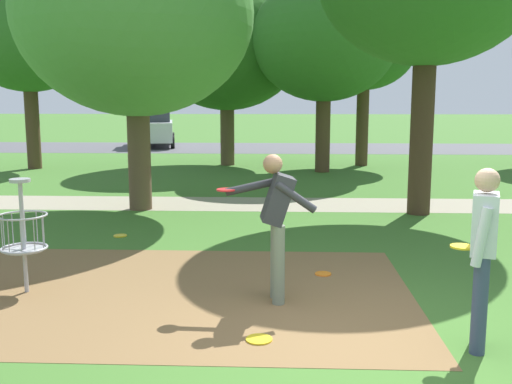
{
  "coord_description": "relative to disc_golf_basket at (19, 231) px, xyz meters",
  "views": [
    {
      "loc": [
        -0.71,
        -5.42,
        2.33
      ],
      "look_at": [
        -1.07,
        2.88,
        1.0
      ],
      "focal_mm": 41.4,
      "sensor_mm": 36.0,
      "label": 1
    }
  ],
  "objects": [
    {
      "name": "tree_mid_center",
      "position": [
        5.91,
        13.81,
        3.31
      ],
      "size": [
        3.57,
        3.57,
        5.61
      ],
      "color": "#4C3823",
      "rests_on": "ground"
    },
    {
      "name": "tree_near_right",
      "position": [
        4.43,
        11.95,
        3.35
      ],
      "size": [
        4.52,
        4.52,
        6.05
      ],
      "color": "#4C3823",
      "rests_on": "ground"
    },
    {
      "name": "frisbee_near_basket",
      "position": [
        2.93,
        -1.33,
        -0.74
      ],
      "size": [
        0.26,
        0.26,
        0.02
      ],
      "primitive_type": "cylinder",
      "color": "gold",
      "rests_on": "ground"
    },
    {
      "name": "tree_mid_right",
      "position": [
        -5.06,
        12.41,
        3.55
      ],
      "size": [
        4.28,
        4.28,
        6.15
      ],
      "color": "#4C3823",
      "rests_on": "ground"
    },
    {
      "name": "disc_golf_basket",
      "position": [
        0.0,
        0.0,
        0.0
      ],
      "size": [
        0.98,
        0.58,
        1.39
      ],
      "color": "#9E9EA3",
      "rests_on": "ground"
    },
    {
      "name": "gravel_path",
      "position": [
        3.84,
        6.1,
        -0.75
      ],
      "size": [
        40.0,
        1.75,
        0.0
      ],
      "primitive_type": "cube",
      "color": "gray",
      "rests_on": "ground"
    },
    {
      "name": "player_waiting_left",
      "position": [
        4.98,
        -1.43,
        0.21
      ],
      "size": [
        0.44,
        0.5,
        1.71
      ],
      "color": "#384260",
      "rests_on": "ground"
    },
    {
      "name": "tree_far_left",
      "position": [
        0.17,
        5.41,
        3.22
      ],
      "size": [
        4.81,
        4.81,
        6.04
      ],
      "color": "brown",
      "rests_on": "ground"
    },
    {
      "name": "frisbee_mid_grass",
      "position": [
        0.4,
        2.93,
        -0.74
      ],
      "size": [
        0.22,
        0.22,
        0.02
      ],
      "primitive_type": "cylinder",
      "color": "gold",
      "rests_on": "ground"
    },
    {
      "name": "ground_plane",
      "position": [
        3.84,
        -1.33,
        -0.75
      ],
      "size": [
        160.0,
        160.0,
        0.0
      ],
      "primitive_type": "plane",
      "color": "#3D6B28"
    },
    {
      "name": "tree_far_center",
      "position": [
        1.25,
        13.77,
        3.33
      ],
      "size": [
        5.18,
        5.18,
        6.3
      ],
      "color": "brown",
      "rests_on": "ground"
    },
    {
      "name": "player_foreground_watching",
      "position": [
        3.08,
        -0.18,
        0.23
      ],
      "size": [
        1.15,
        0.42,
        1.71
      ],
      "color": "slate",
      "rests_on": "ground"
    },
    {
      "name": "parking_lot_strip",
      "position": [
        3.84,
        20.92,
        -0.75
      ],
      "size": [
        36.0,
        6.0,
        0.01
      ],
      "primitive_type": "cube",
      "color": "#4C4C51",
      "rests_on": "ground"
    },
    {
      "name": "frisbee_by_tee",
      "position": [
        3.7,
        0.86,
        -0.74
      ],
      "size": [
        0.22,
        0.22,
        0.02
      ],
      "primitive_type": "cylinder",
      "color": "orange",
      "rests_on": "ground"
    },
    {
      "name": "parked_car_leftmost",
      "position": [
        -3.03,
        21.5,
        0.17
      ],
      "size": [
        2.53,
        4.46,
        1.84
      ],
      "color": "silver",
      "rests_on": "ground"
    },
    {
      "name": "dirt_tee_pad",
      "position": [
        1.71,
        0.05,
        -0.75
      ],
      "size": [
        6.0,
        3.93,
        0.01
      ],
      "primitive_type": "cube",
      "color": "brown",
      "rests_on": "ground"
    }
  ]
}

